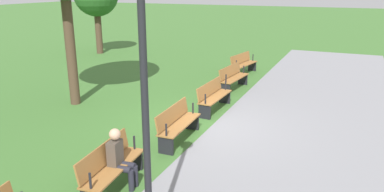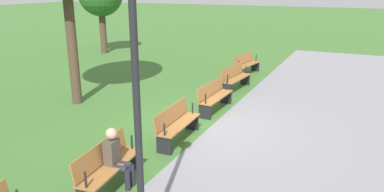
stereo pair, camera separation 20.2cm
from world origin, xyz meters
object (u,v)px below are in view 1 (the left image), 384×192
(person_seated, at_px, (120,157))
(bench_4, at_px, (111,166))
(bench_1, at_px, (233,77))
(bench_0, at_px, (243,63))
(lamp_post, at_px, (143,62))
(bench_3, at_px, (177,123))
(bench_2, at_px, (213,96))

(person_seated, bearing_deg, bench_4, -54.91)
(bench_4, bearing_deg, bench_1, 174.13)
(bench_0, relative_size, lamp_post, 0.44)
(bench_1, distance_m, bench_4, 7.68)
(bench_3, relative_size, person_seated, 1.50)
(bench_2, bearing_deg, person_seated, 1.47)
(bench_1, bearing_deg, lamp_post, 15.88)
(bench_3, distance_m, person_seated, 2.45)
(bench_0, bearing_deg, bench_1, 17.60)
(bench_0, bearing_deg, person_seated, 12.51)
(person_seated, bearing_deg, bench_1, 175.12)
(bench_1, bearing_deg, bench_2, 9.78)
(bench_2, xyz_separation_m, lamp_post, (6.39, 1.40, 2.39))
(bench_0, xyz_separation_m, bench_3, (7.67, 0.52, 0.00))
(bench_0, bearing_deg, lamp_post, 19.31)
(bench_2, height_order, bench_4, same)
(lamp_post, bearing_deg, bench_4, -128.63)
(person_seated, bearing_deg, lamp_post, 40.55)
(bench_1, xyz_separation_m, person_seated, (7.57, 0.13, 0.16))
(bench_1, height_order, bench_3, same)
(bench_0, height_order, bench_2, same)
(bench_4, distance_m, lamp_post, 3.13)
(bench_2, distance_m, lamp_post, 6.96)
(bench_1, relative_size, bench_2, 1.01)
(bench_0, distance_m, bench_4, 10.23)
(bench_0, relative_size, bench_1, 1.01)
(bench_4, xyz_separation_m, person_seated, (-0.11, 0.13, 0.16))
(bench_0, height_order, bench_1, same)
(lamp_post, bearing_deg, bench_1, -170.00)
(person_seated, bearing_deg, bench_2, 173.64)
(bench_2, height_order, person_seated, person_seated)
(bench_2, bearing_deg, bench_1, -174.14)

